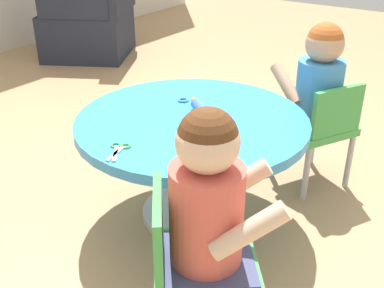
{
  "coord_description": "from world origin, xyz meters",
  "views": [
    {
      "loc": [
        -1.39,
        -0.99,
        1.24
      ],
      "look_at": [
        0.0,
        0.0,
        0.36
      ],
      "focal_mm": 43.52,
      "sensor_mm": 36.0,
      "label": 1
    }
  ],
  "objects_px": {
    "seated_child_left": "(209,196)",
    "child_chair_right": "(319,128)",
    "child_chair_left": "(194,261)",
    "seated_child_right": "(319,79)",
    "craft_table": "(192,141)",
    "armchair_dark": "(93,21)",
    "rolling_pin": "(202,109)",
    "craft_scissors": "(118,149)"
  },
  "relations": [
    {
      "from": "seated_child_left",
      "to": "child_chair_right",
      "type": "xyz_separation_m",
      "value": [
        1.06,
        0.08,
        -0.23
      ]
    },
    {
      "from": "child_chair_left",
      "to": "seated_child_right",
      "type": "bearing_deg",
      "value": 4.2
    },
    {
      "from": "craft_table",
      "to": "seated_child_left",
      "type": "bearing_deg",
      "value": -140.76
    },
    {
      "from": "child_chair_left",
      "to": "seated_child_right",
      "type": "xyz_separation_m",
      "value": [
        1.11,
        0.08,
        0.23
      ]
    },
    {
      "from": "child_chair_left",
      "to": "armchair_dark",
      "type": "bearing_deg",
      "value": 51.11
    },
    {
      "from": "child_chair_left",
      "to": "rolling_pin",
      "type": "xyz_separation_m",
      "value": [
        0.58,
        0.37,
        0.19
      ]
    },
    {
      "from": "child_chair_right",
      "to": "rolling_pin",
      "type": "distance_m",
      "value": 0.63
    },
    {
      "from": "seated_child_left",
      "to": "rolling_pin",
      "type": "xyz_separation_m",
      "value": [
        0.55,
        0.4,
        -0.03
      ]
    },
    {
      "from": "child_chair_right",
      "to": "armchair_dark",
      "type": "height_order",
      "value": "armchair_dark"
    },
    {
      "from": "rolling_pin",
      "to": "craft_table",
      "type": "bearing_deg",
      "value": 162.28
    },
    {
      "from": "child_chair_left",
      "to": "armchair_dark",
      "type": "distance_m",
      "value": 3.26
    },
    {
      "from": "seated_child_left",
      "to": "seated_child_right",
      "type": "height_order",
      "value": "same"
    },
    {
      "from": "child_chair_right",
      "to": "child_chair_left",
      "type": "bearing_deg",
      "value": -177.58
    },
    {
      "from": "child_chair_right",
      "to": "craft_scissors",
      "type": "height_order",
      "value": "child_chair_right"
    },
    {
      "from": "craft_table",
      "to": "armchair_dark",
      "type": "height_order",
      "value": "armchair_dark"
    },
    {
      "from": "seated_child_right",
      "to": "armchair_dark",
      "type": "height_order",
      "value": "armchair_dark"
    },
    {
      "from": "craft_table",
      "to": "child_chair_right",
      "type": "relative_size",
      "value": 1.75
    },
    {
      "from": "child_chair_left",
      "to": "rolling_pin",
      "type": "bearing_deg",
      "value": 32.38
    },
    {
      "from": "child_chair_left",
      "to": "seated_child_left",
      "type": "height_order",
      "value": "seated_child_left"
    },
    {
      "from": "child_chair_left",
      "to": "craft_scissors",
      "type": "bearing_deg",
      "value": 70.13
    },
    {
      "from": "craft_table",
      "to": "rolling_pin",
      "type": "height_order",
      "value": "rolling_pin"
    },
    {
      "from": "seated_child_left",
      "to": "armchair_dark",
      "type": "height_order",
      "value": "armchair_dark"
    },
    {
      "from": "child_chair_left",
      "to": "armchair_dark",
      "type": "relative_size",
      "value": 0.55
    },
    {
      "from": "craft_scissors",
      "to": "rolling_pin",
      "type": "bearing_deg",
      "value": -9.0
    },
    {
      "from": "child_chair_right",
      "to": "armchair_dark",
      "type": "relative_size",
      "value": 0.55
    },
    {
      "from": "child_chair_right",
      "to": "seated_child_right",
      "type": "relative_size",
      "value": 1.05
    },
    {
      "from": "seated_child_right",
      "to": "rolling_pin",
      "type": "xyz_separation_m",
      "value": [
        -0.53,
        0.28,
        -0.03
      ]
    },
    {
      "from": "seated_child_right",
      "to": "rolling_pin",
      "type": "height_order",
      "value": "seated_child_right"
    },
    {
      "from": "armchair_dark",
      "to": "craft_scissors",
      "type": "relative_size",
      "value": 6.83
    },
    {
      "from": "child_chair_left",
      "to": "rolling_pin",
      "type": "height_order",
      "value": "child_chair_left"
    },
    {
      "from": "armchair_dark",
      "to": "craft_scissors",
      "type": "xyz_separation_m",
      "value": [
        -1.89,
        -2.1,
        0.17
      ]
    },
    {
      "from": "craft_table",
      "to": "seated_child_left",
      "type": "xyz_separation_m",
      "value": [
        -0.5,
        -0.41,
        0.16
      ]
    },
    {
      "from": "armchair_dark",
      "to": "child_chair_left",
      "type": "bearing_deg",
      "value": -128.89
    },
    {
      "from": "child_chair_left",
      "to": "craft_table",
      "type": "bearing_deg",
      "value": 35.73
    },
    {
      "from": "seated_child_left",
      "to": "craft_scissors",
      "type": "distance_m",
      "value": 0.48
    },
    {
      "from": "seated_child_right",
      "to": "armchair_dark",
      "type": "xyz_separation_m",
      "value": [
        0.94,
        2.45,
        -0.22
      ]
    },
    {
      "from": "craft_table",
      "to": "craft_scissors",
      "type": "distance_m",
      "value": 0.39
    },
    {
      "from": "armchair_dark",
      "to": "rolling_pin",
      "type": "distance_m",
      "value": 2.63
    },
    {
      "from": "child_chair_left",
      "to": "seated_child_right",
      "type": "distance_m",
      "value": 1.13
    },
    {
      "from": "child_chair_left",
      "to": "seated_child_right",
      "type": "height_order",
      "value": "seated_child_right"
    },
    {
      "from": "seated_child_right",
      "to": "armchair_dark",
      "type": "relative_size",
      "value": 0.52
    },
    {
      "from": "craft_scissors",
      "to": "craft_table",
      "type": "bearing_deg",
      "value": -7.85
    }
  ]
}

